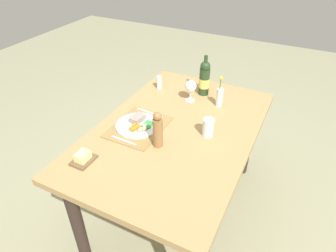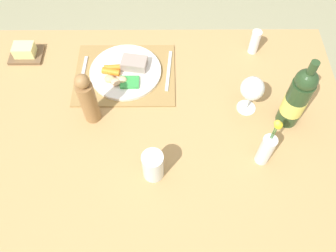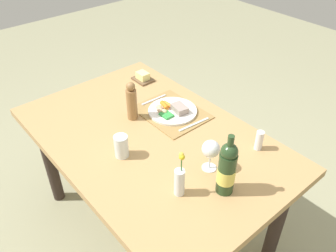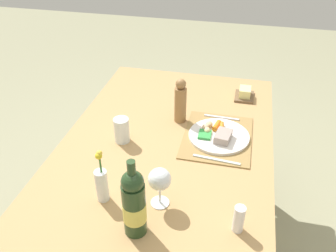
{
  "view_description": "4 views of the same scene",
  "coord_description": "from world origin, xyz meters",
  "px_view_note": "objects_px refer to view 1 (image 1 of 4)",
  "views": [
    {
      "loc": [
        1.36,
        0.62,
        1.81
      ],
      "look_at": [
        0.08,
        -0.02,
        0.8
      ],
      "focal_mm": 31.6,
      "sensor_mm": 36.0,
      "label": 1
    },
    {
      "loc": [
        -0.07,
        0.67,
        1.78
      ],
      "look_at": [
        -0.07,
        0.05,
        0.79
      ],
      "focal_mm": 37.39,
      "sensor_mm": 36.0,
      "label": 2
    },
    {
      "loc": [
        -1.13,
        0.84,
        1.85
      ],
      "look_at": [
        -0.09,
        -0.04,
        0.83
      ],
      "focal_mm": 37.03,
      "sensor_mm": 36.0,
      "label": 3
    },
    {
      "loc": [
        -1.25,
        -0.29,
        1.7
      ],
      "look_at": [
        0.02,
        -0.0,
        0.81
      ],
      "focal_mm": 38.2,
      "sensor_mm": 36.0,
      "label": 4
    }
  ],
  "objects_px": {
    "fork": "(150,113)",
    "water_tumbler": "(208,128)",
    "pepper_mill": "(158,130)",
    "flower_vase": "(220,96)",
    "salt_shaker": "(159,83)",
    "wine_glass": "(191,87)",
    "butter_dish": "(83,158)",
    "dinner_plate": "(138,124)",
    "wine_bottle": "(204,78)",
    "dining_table": "(176,141)",
    "knife": "(124,140)"
  },
  "relations": [
    {
      "from": "flower_vase",
      "to": "butter_dish",
      "type": "relative_size",
      "value": 1.73
    },
    {
      "from": "salt_shaker",
      "to": "dinner_plate",
      "type": "bearing_deg",
      "value": 13.27
    },
    {
      "from": "knife",
      "to": "wine_bottle",
      "type": "distance_m",
      "value": 0.79
    },
    {
      "from": "fork",
      "to": "pepper_mill",
      "type": "height_order",
      "value": "pepper_mill"
    },
    {
      "from": "salt_shaker",
      "to": "wine_glass",
      "type": "height_order",
      "value": "wine_glass"
    },
    {
      "from": "dinner_plate",
      "to": "pepper_mill",
      "type": "distance_m",
      "value": 0.24
    },
    {
      "from": "salt_shaker",
      "to": "flower_vase",
      "type": "relative_size",
      "value": 0.46
    },
    {
      "from": "flower_vase",
      "to": "dining_table",
      "type": "bearing_deg",
      "value": -20.95
    },
    {
      "from": "salt_shaker",
      "to": "flower_vase",
      "type": "xyz_separation_m",
      "value": [
        0.03,
        0.49,
        0.03
      ]
    },
    {
      "from": "wine_bottle",
      "to": "water_tumbler",
      "type": "distance_m",
      "value": 0.52
    },
    {
      "from": "pepper_mill",
      "to": "butter_dish",
      "type": "xyz_separation_m",
      "value": [
        0.3,
        -0.3,
        -0.09
      ]
    },
    {
      "from": "knife",
      "to": "salt_shaker",
      "type": "xyz_separation_m",
      "value": [
        -0.67,
        -0.12,
        0.04
      ]
    },
    {
      "from": "water_tumbler",
      "to": "flower_vase",
      "type": "relative_size",
      "value": 0.51
    },
    {
      "from": "pepper_mill",
      "to": "wine_glass",
      "type": "bearing_deg",
      "value": -176.29
    },
    {
      "from": "dining_table",
      "to": "water_tumbler",
      "type": "bearing_deg",
      "value": 97.73
    },
    {
      "from": "knife",
      "to": "butter_dish",
      "type": "distance_m",
      "value": 0.26
    },
    {
      "from": "water_tumbler",
      "to": "salt_shaker",
      "type": "relative_size",
      "value": 1.1
    },
    {
      "from": "dining_table",
      "to": "wine_bottle",
      "type": "xyz_separation_m",
      "value": [
        -0.5,
        -0.01,
        0.22
      ]
    },
    {
      "from": "pepper_mill",
      "to": "flower_vase",
      "type": "relative_size",
      "value": 1.0
    },
    {
      "from": "fork",
      "to": "salt_shaker",
      "type": "xyz_separation_m",
      "value": [
        -0.34,
        -0.11,
        0.04
      ]
    },
    {
      "from": "dining_table",
      "to": "butter_dish",
      "type": "height_order",
      "value": "butter_dish"
    },
    {
      "from": "dinner_plate",
      "to": "pepper_mill",
      "type": "xyz_separation_m",
      "value": [
        0.11,
        0.2,
        0.09
      ]
    },
    {
      "from": "dining_table",
      "to": "salt_shaker",
      "type": "distance_m",
      "value": 0.56
    },
    {
      "from": "dinner_plate",
      "to": "knife",
      "type": "height_order",
      "value": "dinner_plate"
    },
    {
      "from": "fork",
      "to": "knife",
      "type": "relative_size",
      "value": 1.17
    },
    {
      "from": "wine_bottle",
      "to": "water_tumbler",
      "type": "height_order",
      "value": "wine_bottle"
    },
    {
      "from": "dining_table",
      "to": "wine_bottle",
      "type": "bearing_deg",
      "value": -178.76
    },
    {
      "from": "salt_shaker",
      "to": "wine_bottle",
      "type": "bearing_deg",
      "value": 103.26
    },
    {
      "from": "water_tumbler",
      "to": "wine_glass",
      "type": "height_order",
      "value": "wine_glass"
    },
    {
      "from": "knife",
      "to": "salt_shaker",
      "type": "relative_size",
      "value": 1.65
    },
    {
      "from": "dining_table",
      "to": "pepper_mill",
      "type": "bearing_deg",
      "value": -7.1
    },
    {
      "from": "water_tumbler",
      "to": "pepper_mill",
      "type": "distance_m",
      "value": 0.32
    },
    {
      "from": "fork",
      "to": "salt_shaker",
      "type": "bearing_deg",
      "value": -157.34
    },
    {
      "from": "fork",
      "to": "knife",
      "type": "bearing_deg",
      "value": 7.08
    },
    {
      "from": "wine_bottle",
      "to": "water_tumbler",
      "type": "bearing_deg",
      "value": 23.83
    },
    {
      "from": "knife",
      "to": "flower_vase",
      "type": "height_order",
      "value": "flower_vase"
    },
    {
      "from": "wine_bottle",
      "to": "wine_glass",
      "type": "bearing_deg",
      "value": -19.68
    },
    {
      "from": "dinner_plate",
      "to": "pepper_mill",
      "type": "bearing_deg",
      "value": 61.93
    },
    {
      "from": "dinner_plate",
      "to": "flower_vase",
      "type": "distance_m",
      "value": 0.6
    },
    {
      "from": "knife",
      "to": "wine_glass",
      "type": "relative_size",
      "value": 1.09
    },
    {
      "from": "dining_table",
      "to": "flower_vase",
      "type": "bearing_deg",
      "value": 159.05
    },
    {
      "from": "fork",
      "to": "wine_bottle",
      "type": "bearing_deg",
      "value": 157.06
    },
    {
      "from": "dining_table",
      "to": "wine_glass",
      "type": "relative_size",
      "value": 9.14
    },
    {
      "from": "flower_vase",
      "to": "wine_glass",
      "type": "distance_m",
      "value": 0.21
    },
    {
      "from": "flower_vase",
      "to": "water_tumbler",
      "type": "bearing_deg",
      "value": 7.87
    },
    {
      "from": "fork",
      "to": "pepper_mill",
      "type": "xyz_separation_m",
      "value": [
        0.27,
        0.21,
        0.1
      ]
    },
    {
      "from": "water_tumbler",
      "to": "butter_dish",
      "type": "bearing_deg",
      "value": -44.82
    },
    {
      "from": "fork",
      "to": "water_tumbler",
      "type": "distance_m",
      "value": 0.44
    },
    {
      "from": "dinner_plate",
      "to": "butter_dish",
      "type": "xyz_separation_m",
      "value": [
        0.41,
        -0.1,
        0.0
      ]
    },
    {
      "from": "dining_table",
      "to": "dinner_plate",
      "type": "relative_size",
      "value": 5.22
    }
  ]
}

